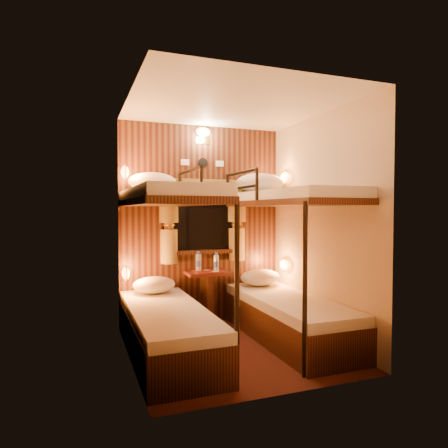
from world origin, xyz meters
name	(u,v)px	position (x,y,z in m)	size (l,w,h in m)	color
floor	(233,349)	(0.00, 0.00, 0.00)	(2.10, 2.10, 0.00)	#3E1B11
ceiling	(234,105)	(0.00, 0.00, 2.40)	(2.10, 2.10, 0.00)	silver
wall_back	(202,224)	(0.00, 1.05, 1.20)	(2.40, 2.40, 0.00)	#C6B293
wall_front	(286,234)	(0.00, -1.05, 1.20)	(2.40, 2.40, 0.00)	#C6B293
wall_left	(130,230)	(-1.00, 0.00, 1.20)	(2.40, 2.40, 0.00)	#C6B293
wall_right	(320,227)	(1.00, 0.00, 1.20)	(2.40, 2.40, 0.00)	#C6B293
back_panel	(202,224)	(0.00, 1.04, 1.20)	(2.00, 0.03, 2.40)	black
bunk_left	(167,296)	(-0.65, 0.07, 0.56)	(0.72, 1.90, 1.82)	black
bunk_right	(288,287)	(0.65, 0.07, 0.56)	(0.72, 1.90, 1.82)	black
window	(203,226)	(0.00, 1.00, 1.18)	(1.00, 0.12, 0.79)	black
curtains	(204,219)	(0.00, 0.97, 1.26)	(1.10, 0.22, 1.00)	olive
back_fixtures	(203,138)	(0.00, 1.00, 2.25)	(0.54, 0.09, 0.48)	black
reading_lamps	(211,222)	(0.00, 0.70, 1.24)	(2.00, 0.20, 1.25)	orange
table	(207,291)	(0.00, 0.85, 0.41)	(0.50, 0.34, 0.66)	#531913
bottle_left	(198,262)	(-0.09, 0.91, 0.75)	(0.07, 0.07, 0.24)	#99BFE5
bottle_right	(216,263)	(0.10, 0.81, 0.75)	(0.07, 0.07, 0.23)	#99BFE5
sachet_a	(215,271)	(0.08, 0.78, 0.65)	(0.08, 0.06, 0.01)	silver
sachet_b	(207,270)	(0.02, 0.92, 0.65)	(0.07, 0.05, 0.01)	silver
pillow_lower_left	(154,285)	(-0.65, 0.74, 0.55)	(0.47, 0.34, 0.18)	silver
pillow_lower_right	(260,277)	(0.65, 0.75, 0.56)	(0.50, 0.36, 0.20)	silver
pillow_upper_left	(152,182)	(-0.65, 0.81, 1.69)	(0.53, 0.38, 0.21)	silver
pillow_upper_right	(260,183)	(0.65, 0.76, 1.71)	(0.60, 0.43, 0.24)	silver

